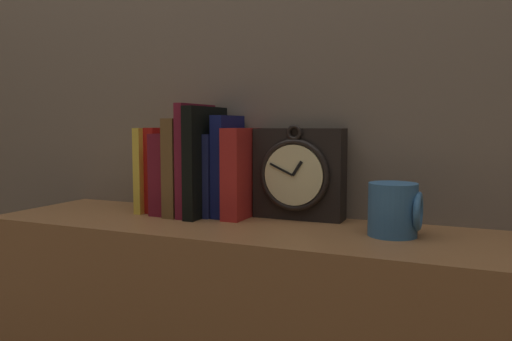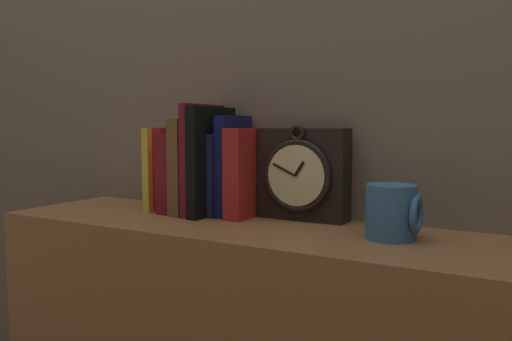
# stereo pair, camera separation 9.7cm
# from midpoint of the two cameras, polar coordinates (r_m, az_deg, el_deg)

# --- Properties ---
(wall_back) EXTENTS (6.00, 0.05, 2.60)m
(wall_back) POSITION_cam_midpoint_polar(r_m,az_deg,el_deg) (1.16, 1.15, 18.49)
(wall_back) COLOR #756656
(wall_back) RESTS_ON ground_plane
(clock) EXTENTS (0.19, 0.07, 0.20)m
(clock) POSITION_cam_midpoint_polar(r_m,az_deg,el_deg) (1.05, 2.25, -0.38)
(clock) COLOR black
(clock) RESTS_ON bookshelf
(book_slot0_yellow) EXTENTS (0.02, 0.13, 0.19)m
(book_slot0_yellow) POSITION_cam_midpoint_polar(r_m,az_deg,el_deg) (1.19, -13.95, 0.12)
(book_slot0_yellow) COLOR yellow
(book_slot0_yellow) RESTS_ON bookshelf
(book_slot1_red) EXTENTS (0.03, 0.12, 0.19)m
(book_slot1_red) POSITION_cam_midpoint_polar(r_m,az_deg,el_deg) (1.19, -12.90, 0.13)
(book_slot1_red) COLOR red
(book_slot1_red) RESTS_ON bookshelf
(book_slot2_maroon) EXTENTS (0.04, 0.14, 0.18)m
(book_slot2_maroon) POSITION_cam_midpoint_polar(r_m,az_deg,el_deg) (1.16, -11.83, -0.30)
(book_slot2_maroon) COLOR maroon
(book_slot2_maroon) RESTS_ON bookshelf
(book_slot3_brown) EXTENTS (0.03, 0.15, 0.21)m
(book_slot3_brown) POSITION_cam_midpoint_polar(r_m,az_deg,el_deg) (1.13, -10.53, 0.44)
(book_slot3_brown) COLOR brown
(book_slot3_brown) RESTS_ON bookshelf
(book_slot4_maroon) EXTENTS (0.02, 0.15, 0.24)m
(book_slot4_maroon) POSITION_cam_midpoint_polar(r_m,az_deg,el_deg) (1.12, -9.35, 1.22)
(book_slot4_maroon) COLOR maroon
(book_slot4_maroon) RESTS_ON bookshelf
(book_slot5_black) EXTENTS (0.02, 0.16, 0.24)m
(book_slot5_black) POSITION_cam_midpoint_polar(r_m,az_deg,el_deg) (1.10, -8.30, 1.00)
(book_slot5_black) COLOR black
(book_slot5_black) RESTS_ON bookshelf
(book_slot6_navy) EXTENTS (0.01, 0.12, 0.18)m
(book_slot6_navy) POSITION_cam_midpoint_polar(r_m,az_deg,el_deg) (1.11, -6.86, -0.48)
(book_slot6_navy) COLOR navy
(book_slot6_navy) RESTS_ON bookshelf
(book_slot7_navy) EXTENTS (0.03, 0.11, 0.22)m
(book_slot7_navy) POSITION_cam_midpoint_polar(r_m,az_deg,el_deg) (1.10, -5.77, 0.52)
(book_slot7_navy) COLOR #121954
(book_slot7_navy) RESTS_ON bookshelf
(book_slot8_red) EXTENTS (0.04, 0.13, 0.19)m
(book_slot8_red) POSITION_cam_midpoint_polar(r_m,az_deg,el_deg) (1.07, -4.26, -0.29)
(book_slot8_red) COLOR red
(book_slot8_red) RESTS_ON bookshelf
(mug) EXTENTS (0.09, 0.09, 0.10)m
(mug) POSITION_cam_midpoint_polar(r_m,az_deg,el_deg) (0.91, 12.65, -4.41)
(mug) COLOR teal
(mug) RESTS_ON bookshelf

